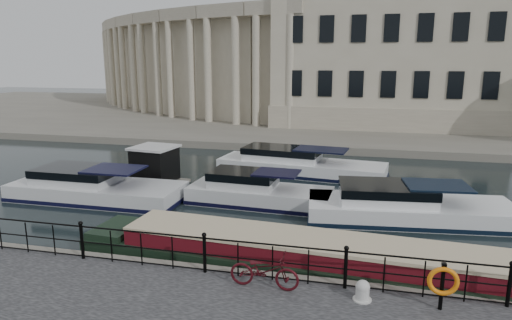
{
  "coord_description": "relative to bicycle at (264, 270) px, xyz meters",
  "views": [
    {
      "loc": [
        4.32,
        -13.79,
        6.61
      ],
      "look_at": [
        0.5,
        2.0,
        3.0
      ],
      "focal_mm": 32.0,
      "sensor_mm": 36.0,
      "label": 1
    }
  ],
  "objects": [
    {
      "name": "harbour_hut",
      "position": [
        -8.33,
        10.62,
        -0.1
      ],
      "size": [
        3.18,
        2.77,
        2.18
      ],
      "rotation": [
        0.0,
        0.0,
        -0.13
      ],
      "color": "#6B665B",
      "rests_on": "ground_plane"
    },
    {
      "name": "cabin_cruisers",
      "position": [
        -2.36,
        10.0,
        -0.68
      ],
      "size": [
        22.86,
        10.65,
        1.99
      ],
      "color": "silver",
      "rests_on": "ground_plane"
    },
    {
      "name": "far_bank",
      "position": [
        -1.87,
        41.74,
        -0.78
      ],
      "size": [
        120.0,
        42.0,
        0.55
      ],
      "primitive_type": "cube",
      "color": "#6B665B",
      "rests_on": "ground_plane"
    },
    {
      "name": "bicycle",
      "position": [
        0.0,
        0.0,
        0.0
      ],
      "size": [
        1.93,
        0.74,
        1.0
      ],
      "primitive_type": "imported",
      "rotation": [
        0.0,
        0.0,
        1.53
      ],
      "color": "#410B12",
      "rests_on": "near_quay"
    },
    {
      "name": "ground_plane",
      "position": [
        -1.87,
        2.74,
        -1.05
      ],
      "size": [
        160.0,
        160.0,
        0.0
      ],
      "primitive_type": "plane",
      "color": "black",
      "rests_on": "ground"
    },
    {
      "name": "life_ring_post",
      "position": [
        4.47,
        -0.11,
        0.27
      ],
      "size": [
        0.75,
        0.2,
        1.22
      ],
      "color": "black",
      "rests_on": "near_quay"
    },
    {
      "name": "mooring_bollard",
      "position": [
        2.59,
        -0.05,
        -0.24
      ],
      "size": [
        0.49,
        0.49,
        0.55
      ],
      "color": "beige",
      "rests_on": "near_quay"
    },
    {
      "name": "narrowboat",
      "position": [
        1.58,
        2.15,
        -0.69
      ],
      "size": [
        16.73,
        3.34,
        1.6
      ],
      "rotation": [
        0.0,
        0.0,
        -0.07
      ],
      "color": "black",
      "rests_on": "ground_plane"
    },
    {
      "name": "railing",
      "position": [
        -1.87,
        0.49,
        0.15
      ],
      "size": [
        24.14,
        0.14,
        1.22
      ],
      "color": "black",
      "rests_on": "near_quay"
    },
    {
      "name": "civic_building",
      "position": [
        -2.87,
        37.45,
        5.99
      ],
      "size": [
        53.55,
        31.84,
        16.85
      ],
      "color": "#ADA38C",
      "rests_on": "far_bank"
    }
  ]
}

